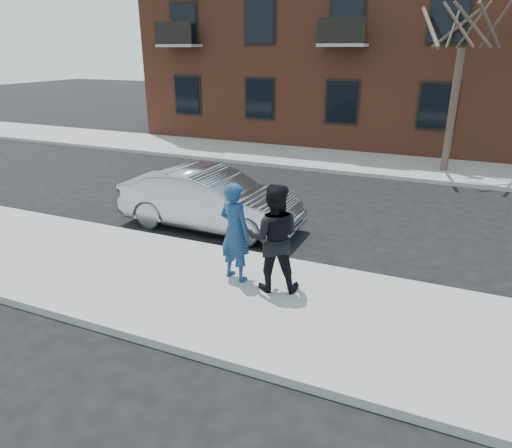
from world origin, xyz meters
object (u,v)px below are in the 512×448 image
at_px(silver_sedan, 210,199).
at_px(man_hoodie, 235,232).
at_px(street_tree, 468,9).
at_px(man_peacoat, 274,238).

xyz_separation_m(silver_sedan, man_hoodie, (1.91, -2.49, 0.35)).
bearing_deg(man_hoodie, street_tree, -90.39).
height_order(street_tree, man_peacoat, street_tree).
distance_m(street_tree, man_peacoat, 11.87).
xyz_separation_m(street_tree, man_peacoat, (-2.53, -10.74, -4.37)).
height_order(man_hoodie, man_peacoat, man_peacoat).
distance_m(street_tree, man_hoodie, 12.01).
bearing_deg(man_hoodie, silver_sedan, -35.47).
bearing_deg(street_tree, man_peacoat, -103.28).
relative_size(street_tree, silver_sedan, 1.47).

